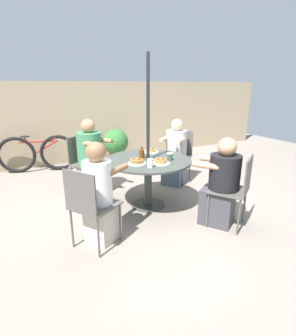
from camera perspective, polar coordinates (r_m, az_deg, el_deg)
The scene contains 20 objects.
ground_plane at distance 3.96m, azimuth -0.00°, elevation -8.08°, with size 12.00×12.00×0.00m, color gray.
back_fence at distance 6.23m, azimuth -12.14°, elevation 9.72°, with size 10.00×0.06×1.79m, color tan.
patio_table at distance 3.74m, azimuth -0.00°, elevation 0.16°, with size 1.23×1.23×0.71m.
umbrella_pole at distance 3.63m, azimuth -0.00°, elevation 7.14°, with size 0.05×0.05×2.12m, color black.
patio_chair_north at distance 4.46m, azimuth -13.88°, elevation 1.78°, with size 0.61×0.61×0.92m.
diner_north at distance 4.35m, azimuth -12.18°, elevation 1.58°, with size 0.59×0.61×1.21m.
patio_chair_east at distance 2.84m, azimuth -12.67°, elevation -7.48°, with size 0.61×0.61×0.92m.
diner_east at distance 2.95m, azimuth -10.41°, elevation -6.15°, with size 0.56×0.51×1.17m.
patio_chair_south at distance 3.37m, azimuth 18.59°, elevation -3.88°, with size 0.61×0.61×0.92m.
diner_south at distance 3.41m, azimuth 15.61°, elevation -3.83°, with size 0.58×0.62×1.13m.
patio_chair_west at distance 4.84m, azimuth 6.76°, elevation 3.40°, with size 0.61×0.61×0.92m.
diner_west at distance 4.68m, azimuth 5.98°, elevation 2.79°, with size 0.58×0.56×1.16m.
pancake_plate_a at distance 3.50m, azimuth 2.78°, elevation 1.38°, with size 0.25×0.25×0.08m.
pancake_plate_b at distance 3.49m, azimuth -2.43°, elevation 1.39°, with size 0.25×0.25×0.08m.
pancake_plate_c at distance 4.10m, azimuth 0.60°, elevation 3.74°, with size 0.25×0.25×0.06m.
syrup_bottle at distance 3.75m, azimuth -1.36°, elevation 3.12°, with size 0.10×0.07×0.17m.
coffee_cup at distance 3.65m, azimuth 4.80°, elevation 2.46°, with size 0.08×0.08×0.10m.
drinking_glass_a at distance 3.32m, azimuth 0.49°, elevation 1.06°, with size 0.08×0.08×0.11m, color silver.
bicycle at distance 5.80m, azimuth -22.82°, elevation 2.93°, with size 1.52×0.53×0.76m.
potted_shrub at distance 5.93m, azimuth -7.08°, elevation 5.32°, with size 0.57×0.57×0.79m.
Camera 1 is at (-1.65, -3.16, 1.73)m, focal length 28.00 mm.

